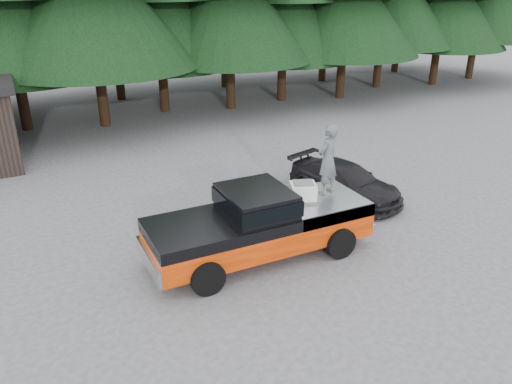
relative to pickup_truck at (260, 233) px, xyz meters
name	(u,v)px	position (x,y,z in m)	size (l,w,h in m)	color
ground	(252,256)	(-0.21, 0.06, -0.67)	(120.00, 120.00, 0.00)	#49494B
pickup_truck	(260,233)	(0.00, 0.00, 0.00)	(6.00, 2.04, 1.33)	#E2400A
truck_cab	(256,201)	(-0.10, 0.00, 0.96)	(1.66, 1.90, 0.59)	black
air_compressor	(303,192)	(1.30, 0.05, 0.89)	(0.67, 0.55, 0.46)	silver
man_on_bed	(328,159)	(2.15, 0.20, 1.64)	(0.71, 0.46, 1.94)	#4C5152
parked_car	(345,182)	(4.22, 2.09, -0.08)	(1.64, 4.05, 1.17)	black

